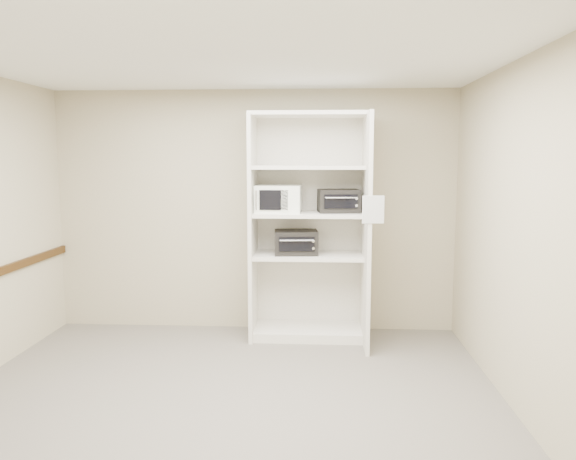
# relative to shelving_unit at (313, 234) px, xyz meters

# --- Properties ---
(floor) EXTENTS (4.50, 4.00, 0.01)m
(floor) POSITION_rel_shelving_unit_xyz_m (-0.67, -1.70, -1.13)
(floor) COLOR #5E5851
(floor) RESTS_ON ground
(ceiling) EXTENTS (4.50, 4.00, 0.01)m
(ceiling) POSITION_rel_shelving_unit_xyz_m (-0.67, -1.70, 1.57)
(ceiling) COLOR white
(wall_back) EXTENTS (4.50, 0.02, 2.70)m
(wall_back) POSITION_rel_shelving_unit_xyz_m (-0.67, 0.30, 0.22)
(wall_back) COLOR #B3A88B
(wall_back) RESTS_ON ground
(wall_front) EXTENTS (4.50, 0.02, 2.70)m
(wall_front) POSITION_rel_shelving_unit_xyz_m (-0.67, -3.70, 0.22)
(wall_front) COLOR #B3A88B
(wall_front) RESTS_ON ground
(wall_right) EXTENTS (0.02, 4.00, 2.70)m
(wall_right) POSITION_rel_shelving_unit_xyz_m (1.58, -1.70, 0.22)
(wall_right) COLOR #B3A88B
(wall_right) RESTS_ON ground
(shelving_unit) EXTENTS (1.24, 0.92, 2.42)m
(shelving_unit) POSITION_rel_shelving_unit_xyz_m (0.00, 0.00, 0.00)
(shelving_unit) COLOR white
(shelving_unit) RESTS_ON floor
(microwave) EXTENTS (0.49, 0.38, 0.29)m
(microwave) POSITION_rel_shelving_unit_xyz_m (-0.37, -0.02, 0.38)
(microwave) COLOR white
(microwave) RESTS_ON shelving_unit
(toaster_oven_upper) EXTENTS (0.46, 0.37, 0.25)m
(toaster_oven_upper) POSITION_rel_shelving_unit_xyz_m (0.27, 0.02, 0.36)
(toaster_oven_upper) COLOR black
(toaster_oven_upper) RESTS_ON shelving_unit
(toaster_oven_lower) EXTENTS (0.48, 0.38, 0.25)m
(toaster_oven_lower) POSITION_rel_shelving_unit_xyz_m (-0.18, -0.02, -0.08)
(toaster_oven_lower) COLOR black
(toaster_oven_lower) RESTS_ON shelving_unit
(paper_sign) EXTENTS (0.20, 0.02, 0.26)m
(paper_sign) POSITION_rel_shelving_unit_xyz_m (0.58, -0.63, 0.33)
(paper_sign) COLOR white
(paper_sign) RESTS_ON shelving_unit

